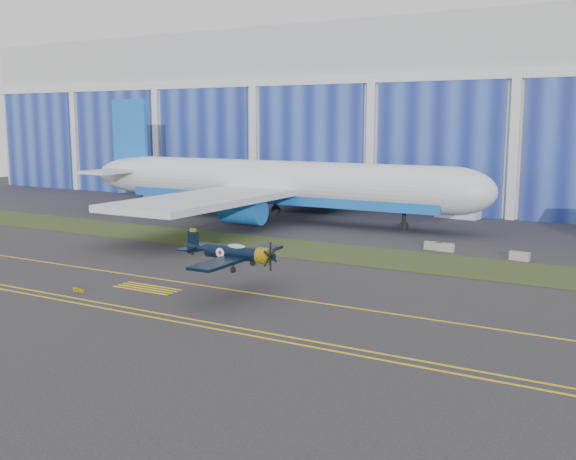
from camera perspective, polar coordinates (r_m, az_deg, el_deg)
The scene contains 15 objects.
ground at distance 56.03m, azimuth 7.89°, elevation -5.39°, with size 260.00×260.00×0.00m, color #323135.
grass_median at distance 68.89m, azimuth 12.28°, elevation -2.76°, with size 260.00×10.00×0.02m, color #475128.
hangar at distance 123.83m, azimuth 20.80°, elevation 9.01°, with size 220.00×45.70×30.00m.
taxiway_centreline at distance 51.58m, azimuth 5.79°, elevation -6.62°, with size 200.00×0.20×0.02m, color yellow.
edge_line_near at distance 43.45m, azimuth 0.58°, elevation -9.60°, with size 80.00×0.20×0.02m, color yellow.
edge_line_far at distance 44.28m, azimuth 1.22°, elevation -9.24°, with size 80.00×0.20×0.02m, color yellow.
hold_short_ladder at distance 58.63m, azimuth -11.83°, elevation -4.84°, with size 6.00×2.40×0.02m, color yellow, non-canonical shape.
guard_board_left at distance 58.64m, azimuth -17.32°, elevation -4.89°, with size 1.20×0.15×0.35m, color yellow.
warbird at distance 54.97m, azimuth -4.68°, elevation -1.91°, with size 9.65×11.53×3.35m.
jetliner at distance 96.33m, azimuth -0.91°, elevation 8.02°, with size 69.46×58.94×24.20m.
shipping_container at distance 101.93m, azimuth 14.18°, elevation 1.75°, with size 6.26×2.51×2.71m, color silver.
cart at distance 127.93m, azimuth -11.61°, elevation 2.96°, with size 2.04×1.22×1.22m, color silver.
barrier_a at distance 75.96m, azimuth 12.20°, elevation -1.33°, with size 2.00×0.60×0.90m, color gray.
barrier_b at distance 75.42m, azimuth 13.14°, elevation -1.43°, with size 2.00×0.60×0.90m, color gray.
barrier_c at distance 72.52m, azimuth 19.01°, elevation -2.11°, with size 2.00×0.60×0.90m, color #9E938D.
Camera 1 is at (20.13, -50.39, 13.97)m, focal length 42.00 mm.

